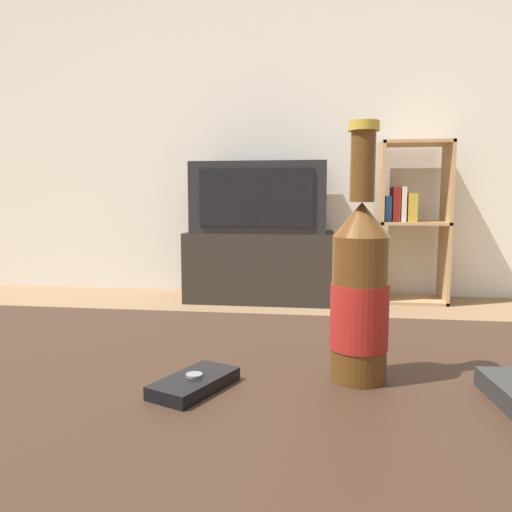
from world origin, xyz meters
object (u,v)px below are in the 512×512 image
Objects in this scene: tv_stand at (261,266)px; cell_phone at (194,383)px; television at (261,198)px; bookshelf at (409,219)px; beer_bottle at (360,292)px.

cell_phone is at bearing -83.98° from tv_stand.
tv_stand is 1.12× the size of television.
television is at bearing -174.68° from bookshelf.
television reaches higher than cell_phone.
tv_stand is 8.68× the size of cell_phone.
beer_bottle is 0.20m from cell_phone.
television is 2.78m from cell_phone.
television is (0.00, -0.00, 0.45)m from tv_stand.
tv_stand is 3.42× the size of beer_bottle.
beer_bottle is at bearing -80.30° from television.
tv_stand is 2.79m from cell_phone.
cell_phone is at bearing -162.52° from beer_bottle.
bookshelf is at bearing 5.09° from tv_stand.
bookshelf is (0.96, 0.09, -0.13)m from television.
tv_stand is at bearing 90.00° from television.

